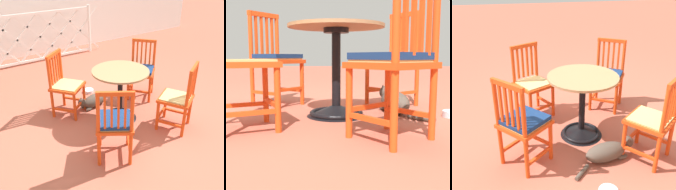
% 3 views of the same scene
% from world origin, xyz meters
% --- Properties ---
extents(ground_plane, '(24.00, 24.00, 0.00)m').
position_xyz_m(ground_plane, '(0.00, 0.00, 0.00)').
color(ground_plane, '#AD5642').
extents(cafe_table, '(0.76, 0.76, 0.73)m').
position_xyz_m(cafe_table, '(0.11, 0.21, 0.28)').
color(cafe_table, black).
rests_on(cafe_table, ground_plane).
extents(orange_chair_facing_out, '(0.54, 0.54, 0.91)m').
position_xyz_m(orange_chair_facing_out, '(0.59, -0.40, 0.43)').
color(orange_chair_facing_out, '#D64214').
rests_on(orange_chair_facing_out, ground_plane).
extents(orange_chair_by_planter, '(0.56, 0.56, 0.91)m').
position_xyz_m(orange_chair_by_planter, '(0.78, 0.56, 0.45)').
color(orange_chair_by_planter, '#D64214').
rests_on(orange_chair_by_planter, ground_plane).
extents(orange_chair_at_corner, '(0.56, 0.56, 0.91)m').
position_xyz_m(orange_chair_at_corner, '(-0.44, 0.76, 0.43)').
color(orange_chair_at_corner, '#D64214').
rests_on(orange_chair_at_corner, ground_plane).
extents(orange_chair_near_fence, '(0.55, 0.55, 0.91)m').
position_xyz_m(orange_chair_near_fence, '(-0.42, -0.41, 0.45)').
color(orange_chair_near_fence, '#D64214').
rests_on(orange_chair_near_fence, ground_plane).
extents(tabby_cat, '(0.69, 0.38, 0.23)m').
position_xyz_m(tabby_cat, '(-0.04, 0.70, 0.10)').
color(tabby_cat, '#4C4238').
rests_on(tabby_cat, ground_plane).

